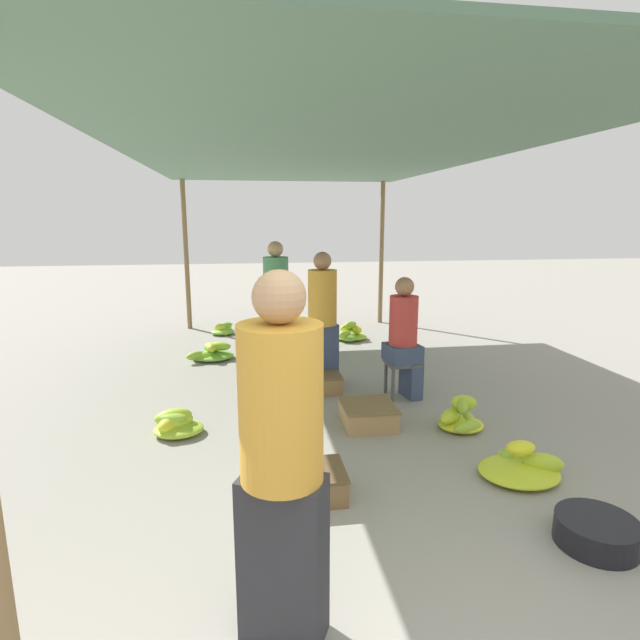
{
  "coord_description": "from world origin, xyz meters",
  "views": [
    {
      "loc": [
        -0.74,
        -1.56,
        1.9
      ],
      "look_at": [
        0.0,
        3.34,
        0.89
      ],
      "focal_mm": 28.0,
      "sensor_mm": 36.0,
      "label": 1
    }
  ],
  "objects_px": {
    "shopper_walking_far": "(276,298)",
    "basin_black": "(596,532)",
    "vendor_seated": "(405,336)",
    "crate_mid": "(316,482)",
    "banana_pile_left_0": "(175,424)",
    "banana_pile_right_2": "(461,418)",
    "banana_pile_right_0": "(521,466)",
    "banana_pile_right_1": "(351,334)",
    "banana_pile_left_2": "(224,330)",
    "shopper_walking_mid": "(322,317)",
    "vendor_foreground": "(282,459)",
    "crate_near": "(368,415)",
    "stool": "(402,368)",
    "crate_far": "(318,381)",
    "banana_pile_left_1": "(212,353)"
  },
  "relations": [
    {
      "from": "banana_pile_left_2",
      "to": "shopper_walking_mid",
      "type": "relative_size",
      "value": 0.26
    },
    {
      "from": "banana_pile_right_0",
      "to": "banana_pile_right_2",
      "type": "xyz_separation_m",
      "value": [
        -0.1,
        0.83,
        0.04
      ]
    },
    {
      "from": "banana_pile_left_0",
      "to": "banana_pile_right_2",
      "type": "height_order",
      "value": "banana_pile_right_2"
    },
    {
      "from": "banana_pile_left_2",
      "to": "shopper_walking_mid",
      "type": "xyz_separation_m",
      "value": [
        1.23,
        -2.75,
        0.72
      ]
    },
    {
      "from": "basin_black",
      "to": "crate_near",
      "type": "relative_size",
      "value": 0.96
    },
    {
      "from": "crate_mid",
      "to": "shopper_walking_far",
      "type": "bearing_deg",
      "value": 90.47
    },
    {
      "from": "crate_mid",
      "to": "crate_far",
      "type": "bearing_deg",
      "value": 81.02
    },
    {
      "from": "banana_pile_left_2",
      "to": "banana_pile_right_1",
      "type": "height_order",
      "value": "banana_pile_right_1"
    },
    {
      "from": "basin_black",
      "to": "crate_far",
      "type": "distance_m",
      "value": 3.18
    },
    {
      "from": "shopper_walking_far",
      "to": "basin_black",
      "type": "bearing_deg",
      "value": -69.78
    },
    {
      "from": "vendor_foreground",
      "to": "banana_pile_right_2",
      "type": "xyz_separation_m",
      "value": [
        1.78,
        2.03,
        -0.77
      ]
    },
    {
      "from": "banana_pile_right_2",
      "to": "banana_pile_left_1",
      "type": "bearing_deg",
      "value": 131.44
    },
    {
      "from": "banana_pile_left_1",
      "to": "crate_far",
      "type": "height_order",
      "value": "banana_pile_left_1"
    },
    {
      "from": "banana_pile_right_0",
      "to": "banana_pile_right_1",
      "type": "distance_m",
      "value": 4.37
    },
    {
      "from": "vendor_foreground",
      "to": "banana_pile_left_1",
      "type": "relative_size",
      "value": 2.66
    },
    {
      "from": "banana_pile_right_1",
      "to": "shopper_walking_mid",
      "type": "height_order",
      "value": "shopper_walking_mid"
    },
    {
      "from": "vendor_foreground",
      "to": "crate_near",
      "type": "xyz_separation_m",
      "value": [
        0.96,
        2.26,
        -0.78
      ]
    },
    {
      "from": "basin_black",
      "to": "crate_mid",
      "type": "bearing_deg",
      "value": 153.68
    },
    {
      "from": "banana_pile_right_1",
      "to": "banana_pile_right_2",
      "type": "relative_size",
      "value": 1.2
    },
    {
      "from": "vendor_foreground",
      "to": "vendor_seated",
      "type": "height_order",
      "value": "vendor_foreground"
    },
    {
      "from": "banana_pile_left_2",
      "to": "crate_far",
      "type": "height_order",
      "value": "banana_pile_left_2"
    },
    {
      "from": "vendor_seated",
      "to": "banana_pile_left_2",
      "type": "xyz_separation_m",
      "value": [
        -2.03,
        3.28,
        -0.6
      ]
    },
    {
      "from": "banana_pile_left_2",
      "to": "shopper_walking_mid",
      "type": "height_order",
      "value": "shopper_walking_mid"
    },
    {
      "from": "banana_pile_left_1",
      "to": "banana_pile_right_2",
      "type": "relative_size",
      "value": 1.33
    },
    {
      "from": "banana_pile_left_0",
      "to": "banana_pile_right_1",
      "type": "distance_m",
      "value": 3.95
    },
    {
      "from": "banana_pile_left_0",
      "to": "crate_far",
      "type": "height_order",
      "value": "banana_pile_left_0"
    },
    {
      "from": "vendor_foreground",
      "to": "crate_near",
      "type": "distance_m",
      "value": 2.57
    },
    {
      "from": "shopper_walking_mid",
      "to": "basin_black",
      "type": "bearing_deg",
      "value": -69.72
    },
    {
      "from": "stool",
      "to": "crate_near",
      "type": "bearing_deg",
      "value": -127.83
    },
    {
      "from": "vendor_seated",
      "to": "basin_black",
      "type": "bearing_deg",
      "value": -82.23
    },
    {
      "from": "vendor_seated",
      "to": "banana_pile_right_0",
      "type": "xyz_separation_m",
      "value": [
        0.35,
        -1.76,
        -0.6
      ]
    },
    {
      "from": "basin_black",
      "to": "crate_mid",
      "type": "relative_size",
      "value": 1.15
    },
    {
      "from": "banana_pile_right_0",
      "to": "crate_mid",
      "type": "xyz_separation_m",
      "value": [
        -1.57,
        -0.05,
        0.03
      ]
    },
    {
      "from": "vendor_seated",
      "to": "shopper_walking_mid",
      "type": "relative_size",
      "value": 0.85
    },
    {
      "from": "banana_pile_right_0",
      "to": "banana_pile_right_2",
      "type": "bearing_deg",
      "value": 96.66
    },
    {
      "from": "basin_black",
      "to": "banana_pile_left_2",
      "type": "relative_size",
      "value": 1.18
    },
    {
      "from": "vendor_foreground",
      "to": "stool",
      "type": "relative_size",
      "value": 4.22
    },
    {
      "from": "stool",
      "to": "banana_pile_right_2",
      "type": "height_order",
      "value": "stool"
    },
    {
      "from": "basin_black",
      "to": "banana_pile_left_2",
      "type": "xyz_separation_m",
      "value": [
        -2.38,
        5.87,
        -0.01
      ]
    },
    {
      "from": "crate_near",
      "to": "shopper_walking_mid",
      "type": "height_order",
      "value": "shopper_walking_mid"
    },
    {
      "from": "crate_far",
      "to": "vendor_foreground",
      "type": "bearing_deg",
      "value": -101.16
    },
    {
      "from": "banana_pile_left_0",
      "to": "crate_far",
      "type": "bearing_deg",
      "value": 34.05
    },
    {
      "from": "banana_pile_left_2",
      "to": "shopper_walking_far",
      "type": "height_order",
      "value": "shopper_walking_far"
    },
    {
      "from": "banana_pile_left_1",
      "to": "shopper_walking_mid",
      "type": "bearing_deg",
      "value": -43.09
    },
    {
      "from": "vendor_foreground",
      "to": "banana_pile_left_2",
      "type": "xyz_separation_m",
      "value": [
        -0.51,
        6.24,
        -0.81
      ]
    },
    {
      "from": "vendor_seated",
      "to": "crate_mid",
      "type": "xyz_separation_m",
      "value": [
        -1.21,
        -1.81,
        -0.58
      ]
    },
    {
      "from": "vendor_foreground",
      "to": "shopper_walking_far",
      "type": "relative_size",
      "value": 1.06
    },
    {
      "from": "banana_pile_left_0",
      "to": "shopper_walking_far",
      "type": "relative_size",
      "value": 0.28
    },
    {
      "from": "vendor_foreground",
      "to": "crate_mid",
      "type": "relative_size",
      "value": 4.16
    },
    {
      "from": "banana_pile_left_2",
      "to": "shopper_walking_far",
      "type": "bearing_deg",
      "value": -62.82
    }
  ]
}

